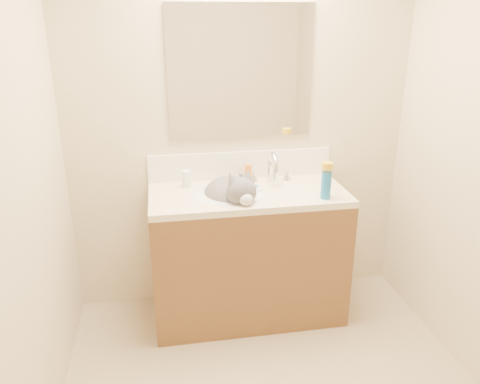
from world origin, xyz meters
name	(u,v)px	position (x,y,z in m)	size (l,w,h in m)	color
room_shell	(299,125)	(0.00, 0.00, 1.49)	(2.24, 2.54, 2.52)	beige
vanity_cabinet	(248,257)	(0.00, 0.97, 0.41)	(1.20, 0.55, 0.82)	brown
counter_slab	(248,195)	(0.00, 0.97, 0.84)	(1.20, 0.55, 0.04)	beige
basin	(230,205)	(-0.12, 0.94, 0.79)	(0.45, 0.36, 0.14)	silver
faucet	(272,170)	(0.18, 1.11, 0.95)	(0.28, 0.20, 0.21)	silver
cat	(233,196)	(-0.10, 0.96, 0.84)	(0.44, 0.50, 0.35)	#535153
backsplash	(241,165)	(0.00, 1.24, 0.95)	(1.20, 0.02, 0.18)	white
mirror	(241,72)	(0.00, 1.24, 1.54)	(0.90, 0.02, 0.80)	white
pill_bottle	(186,179)	(-0.36, 1.13, 0.91)	(0.06, 0.06, 0.10)	white
pill_label	(186,180)	(-0.36, 1.13, 0.90)	(0.05, 0.05, 0.04)	orange
silver_jar	(242,177)	(0.00, 1.17, 0.89)	(0.05, 0.05, 0.06)	#B7B7BC
amber_bottle	(248,173)	(0.04, 1.18, 0.91)	(0.04, 0.04, 0.11)	orange
toothbrush	(257,187)	(0.07, 1.04, 0.87)	(0.02, 0.14, 0.01)	white
toothbrush_head	(257,186)	(0.07, 1.04, 0.87)	(0.02, 0.03, 0.02)	#66B3DA
spray_can	(326,185)	(0.42, 0.79, 0.94)	(0.06, 0.06, 0.16)	#1967AF
spray_cap	(327,166)	(0.42, 0.79, 1.06)	(0.07, 0.07, 0.04)	gold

